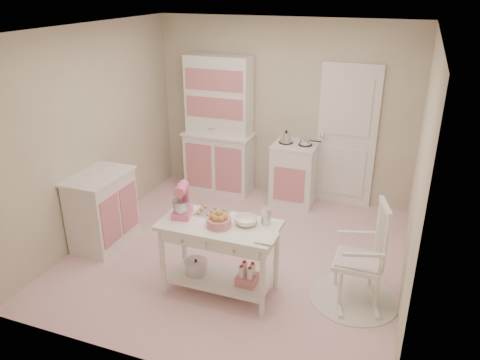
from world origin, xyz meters
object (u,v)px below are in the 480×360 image
Objects in this scene: hutch at (218,126)px; bread_basket at (219,222)px; stand_mixer at (182,201)px; rocking_chair at (359,253)px; base_cabinet at (102,210)px; work_table at (220,258)px; stove at (294,174)px.

hutch is 2.67m from bread_basket.
stand_mixer is 0.46m from bread_basket.
hutch reaches higher than rocking_chair.
rocking_chair is 1.85m from stand_mixer.
base_cabinet is at bearing 162.77° from rocking_chair.
work_table is at bearing -16.02° from stand_mixer.
work_table is 4.80× the size of bread_basket.
base_cabinet is 3.08m from rocking_chair.
bread_basket is (-0.16, -2.40, 0.39)m from stove.
stand_mixer is at bearing 170.96° from bread_basket.
hutch is at bearing 90.74° from stand_mixer.
hutch is 2.26× the size of base_cabinet.
work_table is (1.02, -2.40, -0.64)m from hutch.
stove is at bearing 85.51° from work_table.
bread_basket is at bearing -179.60° from rocking_chair.
hutch is 2.26× the size of stove.
stand_mixer reaches higher than bread_basket.
hutch is 2.46m from stand_mixer.
rocking_chair is (1.17, -2.00, 0.09)m from stove.
bread_basket is (1.04, -2.45, -0.19)m from hutch.
rocking_chair is 1.41m from work_table.
rocking_chair reaches higher than stove.
work_table is 0.71m from stand_mixer.
work_table is 3.53× the size of stand_mixer.
stove is at bearing 62.17° from stand_mixer.
base_cabinet is at bearing -134.45° from stove.
hutch reaches higher than stand_mixer.
work_table is (1.73, -0.40, -0.06)m from base_cabinet.
rocking_chair is 3.24× the size of stand_mixer.
hutch reaches higher than base_cabinet.
base_cabinet is 0.77× the size of work_table.
hutch is at bearing 112.92° from work_table.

